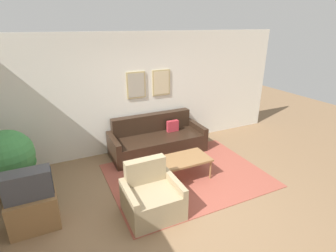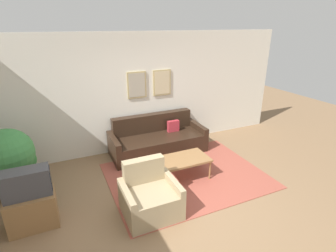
# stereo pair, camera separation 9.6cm
# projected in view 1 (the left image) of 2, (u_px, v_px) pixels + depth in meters

# --- Properties ---
(ground_plane) EXTENTS (16.00, 16.00, 0.00)m
(ground_plane) POSITION_uv_depth(u_px,v_px,m) (181.00, 210.00, 4.29)
(ground_plane) COLOR #846647
(area_rug) EXTENTS (3.01, 2.31, 0.01)m
(area_rug) POSITION_uv_depth(u_px,v_px,m) (187.00, 175.00, 5.26)
(area_rug) COLOR #9E4C3D
(area_rug) RESTS_ON ground_plane
(wall_back) EXTENTS (8.00, 0.09, 2.70)m
(wall_back) POSITION_uv_depth(u_px,v_px,m) (129.00, 94.00, 5.95)
(wall_back) COLOR silver
(wall_back) RESTS_ON ground_plane
(couch) EXTENTS (2.18, 0.90, 0.86)m
(couch) POSITION_uv_depth(u_px,v_px,m) (157.00, 140.00, 6.13)
(couch) COLOR black
(couch) RESTS_ON ground_plane
(coffee_table) EXTENTS (0.94, 0.60, 0.43)m
(coffee_table) POSITION_uv_depth(u_px,v_px,m) (185.00, 160.00, 5.05)
(coffee_table) COLOR olive
(coffee_table) RESTS_ON ground_plane
(tv_stand) EXTENTS (0.67, 0.43, 0.54)m
(tv_stand) POSITION_uv_depth(u_px,v_px,m) (34.00, 212.00, 3.84)
(tv_stand) COLOR olive
(tv_stand) RESTS_ON ground_plane
(tv) EXTENTS (0.64, 0.28, 0.41)m
(tv) POSITION_uv_depth(u_px,v_px,m) (28.00, 185.00, 3.66)
(tv) COLOR #424247
(tv) RESTS_ON tv_stand
(armchair) EXTENTS (0.85, 0.76, 0.84)m
(armchair) POSITION_uv_depth(u_px,v_px,m) (152.00, 198.00, 4.13)
(armchair) COLOR tan
(armchair) RESTS_ON ground_plane
(potted_plant_tall) EXTENTS (0.82, 0.82, 1.27)m
(potted_plant_tall) POSITION_uv_depth(u_px,v_px,m) (8.00, 156.00, 4.25)
(potted_plant_tall) COLOR slate
(potted_plant_tall) RESTS_ON ground_plane
(potted_plant_by_window) EXTENTS (0.37, 0.37, 0.68)m
(potted_plant_by_window) POSITION_uv_depth(u_px,v_px,m) (26.00, 166.00, 4.83)
(potted_plant_by_window) COLOR #935638
(potted_plant_by_window) RESTS_ON ground_plane
(potted_plant_small) EXTENTS (0.53, 0.53, 0.85)m
(potted_plant_small) POSITION_uv_depth(u_px,v_px,m) (11.00, 163.00, 4.60)
(potted_plant_small) COLOR beige
(potted_plant_small) RESTS_ON ground_plane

